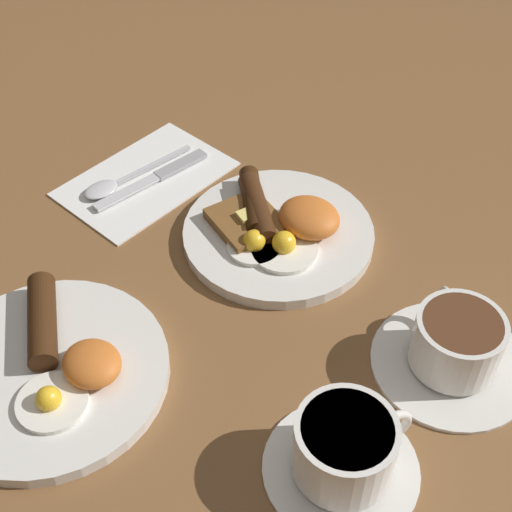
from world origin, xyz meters
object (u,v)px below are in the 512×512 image
object	(u,v)px
breakfast_plate_far	(52,368)
teacup_far	(345,451)
breakfast_plate_near	(277,229)
teacup_near	(455,347)
knife	(158,176)
spoon	(113,184)

from	to	relation	value
breakfast_plate_far	teacup_far	xyz separation A→B (m)	(-0.28, -0.11, 0.02)
teacup_far	breakfast_plate_far	bearing A→B (deg)	21.96
breakfast_plate_far	teacup_far	size ratio (longest dim) A/B	1.68
breakfast_plate_near	teacup_near	distance (m)	0.26
breakfast_plate_near	knife	size ratio (longest dim) A/B	1.32
knife	breakfast_plate_far	bearing A→B (deg)	34.89
breakfast_plate_near	knife	bearing A→B (deg)	6.69
breakfast_plate_far	knife	size ratio (longest dim) A/B	1.39
breakfast_plate_near	knife	xyz separation A→B (m)	(0.19, 0.02, -0.01)
breakfast_plate_near	knife	distance (m)	0.19
breakfast_plate_far	teacup_far	distance (m)	0.30
knife	teacup_far	bearing A→B (deg)	74.95
spoon	breakfast_plate_far	bearing A→B (deg)	45.07
teacup_far	knife	xyz separation A→B (m)	(0.44, -0.17, -0.03)
breakfast_plate_near	teacup_near	xyz separation A→B (m)	(-0.26, 0.02, 0.01)
teacup_near	spoon	xyz separation A→B (m)	(0.48, 0.05, -0.02)
teacup_near	knife	bearing A→B (deg)	-0.11
breakfast_plate_far	teacup_near	distance (m)	0.41
breakfast_plate_near	teacup_far	xyz separation A→B (m)	(-0.25, 0.19, 0.02)
breakfast_plate_far	spoon	bearing A→B (deg)	-51.51
spoon	teacup_far	bearing A→B (deg)	82.28
teacup_far	knife	world-z (taller)	teacup_far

